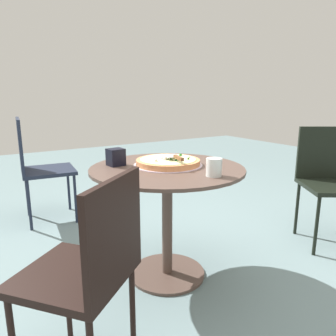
{
  "coord_description": "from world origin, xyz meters",
  "views": [
    {
      "loc": [
        1.53,
        -0.95,
        1.1
      ],
      "look_at": [
        -0.04,
        0.03,
        0.67
      ],
      "focal_mm": 34.22,
      "sensor_mm": 36.0,
      "label": 1
    }
  ],
  "objects_px": {
    "patio_chair_corner": "(89,266)",
    "pizza_on_tray": "(168,162)",
    "patio_table": "(167,196)",
    "napkin_dispenser": "(116,157)",
    "drinking_cup": "(214,167)",
    "pizza_server": "(175,157)",
    "patio_chair_near": "(329,176)",
    "patio_chair_far": "(37,163)"
  },
  "relations": [
    {
      "from": "pizza_on_tray",
      "to": "patio_chair_corner",
      "type": "xyz_separation_m",
      "value": [
        0.54,
        -0.67,
        -0.21
      ]
    },
    {
      "from": "patio_chair_near",
      "to": "patio_chair_far",
      "type": "relative_size",
      "value": 0.95
    },
    {
      "from": "patio_table",
      "to": "pizza_on_tray",
      "type": "xyz_separation_m",
      "value": [
        -0.04,
        0.03,
        0.19
      ]
    },
    {
      "from": "patio_chair_near",
      "to": "patio_chair_corner",
      "type": "relative_size",
      "value": 1.04
    },
    {
      "from": "pizza_server",
      "to": "patio_chair_far",
      "type": "relative_size",
      "value": 0.24
    },
    {
      "from": "pizza_on_tray",
      "to": "patio_chair_near",
      "type": "distance_m",
      "value": 1.3
    },
    {
      "from": "patio_table",
      "to": "pizza_server",
      "type": "distance_m",
      "value": 0.24
    },
    {
      "from": "patio_chair_corner",
      "to": "drinking_cup",
      "type": "bearing_deg",
      "value": 105.21
    },
    {
      "from": "napkin_dispenser",
      "to": "patio_chair_far",
      "type": "distance_m",
      "value": 1.19
    },
    {
      "from": "pizza_server",
      "to": "patio_table",
      "type": "bearing_deg",
      "value": -132.25
    },
    {
      "from": "patio_table",
      "to": "pizza_server",
      "type": "xyz_separation_m",
      "value": [
        0.03,
        0.03,
        0.24
      ]
    },
    {
      "from": "drinking_cup",
      "to": "patio_chair_corner",
      "type": "xyz_separation_m",
      "value": [
        0.2,
        -0.73,
        -0.24
      ]
    },
    {
      "from": "pizza_on_tray",
      "to": "patio_chair_corner",
      "type": "relative_size",
      "value": 0.49
    },
    {
      "from": "napkin_dispenser",
      "to": "patio_chair_near",
      "type": "relative_size",
      "value": 0.12
    },
    {
      "from": "pizza_server",
      "to": "patio_chair_near",
      "type": "distance_m",
      "value": 1.29
    },
    {
      "from": "patio_table",
      "to": "napkin_dispenser",
      "type": "bearing_deg",
      "value": -129.67
    },
    {
      "from": "patio_table",
      "to": "napkin_dispenser",
      "type": "relative_size",
      "value": 8.93
    },
    {
      "from": "pizza_server",
      "to": "drinking_cup",
      "type": "xyz_separation_m",
      "value": [
        0.27,
        0.06,
        -0.01
      ]
    },
    {
      "from": "drinking_cup",
      "to": "napkin_dispenser",
      "type": "relative_size",
      "value": 0.94
    },
    {
      "from": "patio_table",
      "to": "patio_chair_corner",
      "type": "height_order",
      "value": "patio_chair_corner"
    },
    {
      "from": "patio_table",
      "to": "drinking_cup",
      "type": "height_order",
      "value": "drinking_cup"
    },
    {
      "from": "patio_chair_near",
      "to": "patio_chair_far",
      "type": "xyz_separation_m",
      "value": [
        -1.55,
        -1.77,
        0.02
      ]
    },
    {
      "from": "patio_table",
      "to": "patio_chair_far",
      "type": "bearing_deg",
      "value": -160.08
    },
    {
      "from": "napkin_dispenser",
      "to": "patio_chair_corner",
      "type": "bearing_deg",
      "value": -126.67
    },
    {
      "from": "patio_chair_near",
      "to": "patio_chair_corner",
      "type": "distance_m",
      "value": 1.95
    },
    {
      "from": "pizza_on_tray",
      "to": "drinking_cup",
      "type": "distance_m",
      "value": 0.35
    },
    {
      "from": "pizza_server",
      "to": "drinking_cup",
      "type": "bearing_deg",
      "value": 11.84
    },
    {
      "from": "pizza_server",
      "to": "patio_chair_near",
      "type": "bearing_deg",
      "value": 81.64
    },
    {
      "from": "pizza_on_tray",
      "to": "patio_chair_far",
      "type": "bearing_deg",
      "value": -158.38
    },
    {
      "from": "patio_table",
      "to": "patio_chair_far",
      "type": "relative_size",
      "value": 0.98
    },
    {
      "from": "pizza_on_tray",
      "to": "drinking_cup",
      "type": "xyz_separation_m",
      "value": [
        0.34,
        0.06,
        0.03
      ]
    },
    {
      "from": "pizza_on_tray",
      "to": "drinking_cup",
      "type": "relative_size",
      "value": 4.35
    },
    {
      "from": "pizza_on_tray",
      "to": "pizza_server",
      "type": "relative_size",
      "value": 1.89
    },
    {
      "from": "pizza_server",
      "to": "patio_chair_corner",
      "type": "relative_size",
      "value": 0.26
    },
    {
      "from": "patio_table",
      "to": "pizza_on_tray",
      "type": "bearing_deg",
      "value": 142.33
    },
    {
      "from": "patio_table",
      "to": "pizza_server",
      "type": "relative_size",
      "value": 4.15
    },
    {
      "from": "patio_chair_near",
      "to": "patio_chair_corner",
      "type": "height_order",
      "value": "patio_chair_near"
    },
    {
      "from": "pizza_on_tray",
      "to": "patio_table",
      "type": "bearing_deg",
      "value": -37.67
    },
    {
      "from": "pizza_on_tray",
      "to": "napkin_dispenser",
      "type": "distance_m",
      "value": 0.31
    },
    {
      "from": "napkin_dispenser",
      "to": "patio_chair_near",
      "type": "xyz_separation_m",
      "value": [
        0.41,
        1.52,
        -0.23
      ]
    },
    {
      "from": "patio_chair_corner",
      "to": "pizza_on_tray",
      "type": "bearing_deg",
      "value": 129.03
    },
    {
      "from": "patio_table",
      "to": "patio_chair_corner",
      "type": "bearing_deg",
      "value": -51.76
    }
  ]
}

